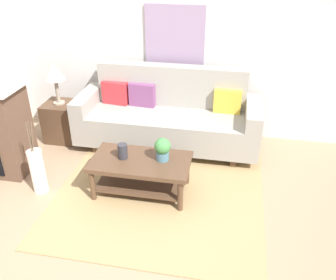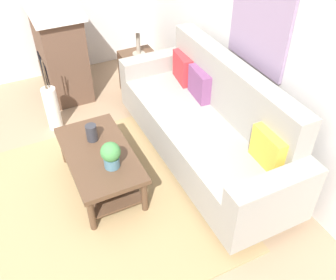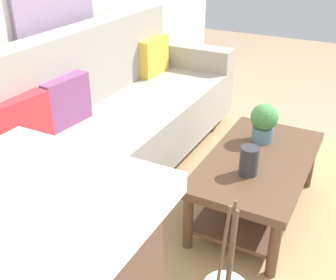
# 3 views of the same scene
# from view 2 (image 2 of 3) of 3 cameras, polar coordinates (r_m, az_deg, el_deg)

# --- Properties ---
(ground_plane) EXTENTS (9.38, 9.38, 0.00)m
(ground_plane) POSITION_cam_2_polar(r_m,az_deg,el_deg) (3.69, -16.97, -11.33)
(ground_plane) COLOR #9E7F60
(wall_back) EXTENTS (5.38, 0.10, 2.70)m
(wall_back) POSITION_cam_2_polar(r_m,az_deg,el_deg) (3.59, 15.59, 15.06)
(wall_back) COLOR silver
(wall_back) RESTS_ON ground_plane
(area_rug) EXTENTS (2.32, 2.14, 0.01)m
(area_rug) POSITION_cam_2_polar(r_m,az_deg,el_deg) (3.72, -9.49, -8.97)
(area_rug) COLOR #A38456
(area_rug) RESTS_ON ground_plane
(couch) EXTENTS (2.45, 0.84, 1.08)m
(couch) POSITION_cam_2_polar(r_m,az_deg,el_deg) (3.86, 5.94, 2.18)
(couch) COLOR gray
(couch) RESTS_ON ground_plane
(throw_pillow_crimson) EXTENTS (0.37, 0.17, 0.32)m
(throw_pillow_crimson) POSITION_cam_2_polar(r_m,az_deg,el_deg) (4.34, 2.27, 10.90)
(throw_pillow_crimson) COLOR red
(throw_pillow_crimson) RESTS_ON couch
(throw_pillow_plum) EXTENTS (0.37, 0.15, 0.32)m
(throw_pillow_plum) POSITION_cam_2_polar(r_m,az_deg,el_deg) (4.04, 4.87, 8.48)
(throw_pillow_plum) COLOR #7A4270
(throw_pillow_plum) RESTS_ON couch
(throw_pillow_mustard) EXTENTS (0.36, 0.13, 0.32)m
(throw_pillow_mustard) POSITION_cam_2_polar(r_m,az_deg,el_deg) (3.29, 15.03, -1.31)
(throw_pillow_mustard) COLOR gold
(throw_pillow_mustard) RESTS_ON couch
(coffee_table) EXTENTS (1.10, 0.60, 0.43)m
(coffee_table) POSITION_cam_2_polar(r_m,az_deg,el_deg) (3.66, -10.31, -3.18)
(coffee_table) COLOR #513826
(coffee_table) RESTS_ON ground_plane
(tabletop_vase) EXTENTS (0.11, 0.11, 0.17)m
(tabletop_vase) POSITION_cam_2_polar(r_m,az_deg,el_deg) (3.68, -11.53, 1.09)
(tabletop_vase) COLOR #2D2D33
(tabletop_vase) RESTS_ON coffee_table
(potted_plant_tabletop) EXTENTS (0.18, 0.18, 0.26)m
(potted_plant_tabletop) POSITION_cam_2_polar(r_m,az_deg,el_deg) (3.32, -8.68, -2.20)
(potted_plant_tabletop) COLOR slate
(potted_plant_tabletop) RESTS_ON coffee_table
(side_table) EXTENTS (0.44, 0.44, 0.56)m
(side_table) POSITION_cam_2_polar(r_m,az_deg,el_deg) (5.04, -4.29, 9.99)
(side_table) COLOR #513826
(side_table) RESTS_ON ground_plane
(table_lamp) EXTENTS (0.28, 0.28, 0.57)m
(table_lamp) POSITION_cam_2_polar(r_m,az_deg,el_deg) (4.73, -4.73, 17.53)
(table_lamp) COLOR gray
(table_lamp) RESTS_ON side_table
(fireplace) EXTENTS (1.02, 0.58, 1.16)m
(fireplace) POSITION_cam_2_polar(r_m,az_deg,el_deg) (5.12, -16.06, 12.93)
(fireplace) COLOR brown
(fireplace) RESTS_ON ground_plane
(floor_vase) EXTENTS (0.16, 0.16, 0.53)m
(floor_vase) POSITION_cam_2_polar(r_m,az_deg,el_deg) (4.57, -17.17, 4.57)
(floor_vase) COLOR white
(floor_vase) RESTS_ON ground_plane
(floor_vase_branch_a) EXTENTS (0.05, 0.02, 0.36)m
(floor_vase_branch_a) POSITION_cam_2_polar(r_m,az_deg,el_deg) (4.32, -18.24, 9.27)
(floor_vase_branch_a) COLOR brown
(floor_vase_branch_a) RESTS_ON floor_vase
(floor_vase_branch_b) EXTENTS (0.04, 0.03, 0.36)m
(floor_vase_branch_b) POSITION_cam_2_polar(r_m,az_deg,el_deg) (4.35, -18.10, 9.51)
(floor_vase_branch_b) COLOR brown
(floor_vase_branch_b) RESTS_ON floor_vase
(floor_vase_branch_c) EXTENTS (0.02, 0.02, 0.36)m
(floor_vase_branch_c) POSITION_cam_2_polar(r_m,az_deg,el_deg) (4.35, -18.54, 9.38)
(floor_vase_branch_c) COLOR brown
(floor_vase_branch_c) RESTS_ON floor_vase
(framed_painting) EXTENTS (0.81, 0.03, 0.81)m
(framed_painting) POSITION_cam_2_polar(r_m,az_deg,el_deg) (3.61, 13.68, 16.75)
(framed_painting) COLOR gray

